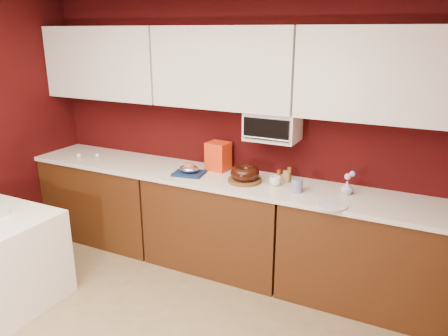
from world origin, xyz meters
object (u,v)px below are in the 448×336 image
at_px(foil_ham_nest, 189,169).
at_px(pandoro_box, 218,156).
at_px(toaster_oven, 273,126).
at_px(flower_vase, 347,187).
at_px(bundt_cake, 245,173).
at_px(blue_jar, 297,185).
at_px(coffee_mug, 275,180).

height_order(foil_ham_nest, pandoro_box, pandoro_box).
xyz_separation_m(toaster_oven, flower_vase, (0.69, -0.10, -0.41)).
height_order(foil_ham_nest, flower_vase, flower_vase).
relative_size(bundt_cake, blue_jar, 2.27).
distance_m(bundt_cake, foil_ham_nest, 0.54).
xyz_separation_m(toaster_oven, bundt_cake, (-0.17, -0.20, -0.40)).
relative_size(foil_ham_nest, coffee_mug, 1.86).
bearing_deg(blue_jar, toaster_oven, 143.04).
bearing_deg(toaster_oven, blue_jar, -36.96).
relative_size(toaster_oven, coffee_mug, 4.61).
bearing_deg(foil_ham_nest, blue_jar, 0.19).
distance_m(toaster_oven, foil_ham_nest, 0.86).
distance_m(coffee_mug, blue_jar, 0.22).
bearing_deg(flower_vase, pandoro_box, 174.96).
relative_size(toaster_oven, flower_vase, 3.70).
xyz_separation_m(pandoro_box, coffee_mug, (0.64, -0.18, -0.08)).
bearing_deg(toaster_oven, coffee_mug, -59.66).
relative_size(blue_jar, flower_vase, 0.92).
xyz_separation_m(toaster_oven, foil_ham_nest, (-0.71, -0.24, -0.42)).
xyz_separation_m(toaster_oven, pandoro_box, (-0.53, 0.00, -0.34)).
distance_m(bundt_cake, pandoro_box, 0.42).
bearing_deg(flower_vase, foil_ham_nest, -174.44).
bearing_deg(toaster_oven, bundt_cake, -129.69).
height_order(pandoro_box, blue_jar, pandoro_box).
relative_size(toaster_oven, foil_ham_nest, 2.47).
distance_m(pandoro_box, blue_jar, 0.88).
bearing_deg(foil_ham_nest, flower_vase, 5.56).
relative_size(toaster_oven, blue_jar, 4.05).
relative_size(pandoro_box, coffee_mug, 2.74).
xyz_separation_m(pandoro_box, blue_jar, (0.85, -0.24, -0.08)).
distance_m(pandoro_box, flower_vase, 1.23).
bearing_deg(pandoro_box, flower_vase, 0.19).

